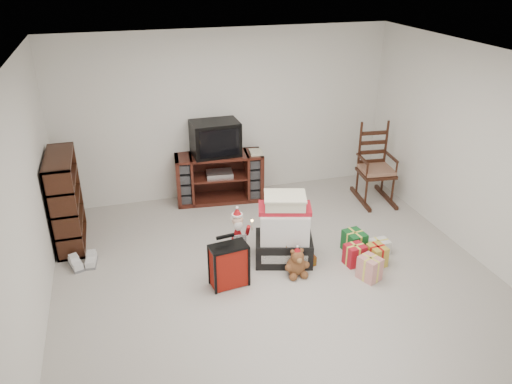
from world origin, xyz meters
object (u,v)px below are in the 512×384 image
at_px(gift_pile, 284,233).
at_px(teddy_bear, 296,264).
at_px(gift_cluster, 365,253).
at_px(tv_stand, 219,177).
at_px(sneaker_pair, 84,262).
at_px(bookshelf, 66,202).
at_px(crt_television, 215,138).
at_px(santa_figurine, 285,237).
at_px(red_suitcase, 229,265).
at_px(mrs_claus_figurine, 238,236).
at_px(rocking_chair, 374,173).

xyz_separation_m(gift_pile, teddy_bear, (0.04, -0.35, -0.22)).
bearing_deg(gift_cluster, gift_pile, 160.52).
height_order(tv_stand, sneaker_pair, tv_stand).
xyz_separation_m(bookshelf, crt_television, (2.09, 0.69, 0.41)).
relative_size(teddy_bear, santa_figurine, 0.57).
relative_size(bookshelf, gift_pile, 1.39).
bearing_deg(teddy_bear, red_suitcase, 178.42).
bearing_deg(sneaker_pair, santa_figurine, -17.70).
distance_m(gift_pile, mrs_claus_figurine, 0.60).
bearing_deg(crt_television, gift_pile, -79.58).
height_order(bookshelf, teddy_bear, bookshelf).
distance_m(tv_stand, crt_television, 0.62).
bearing_deg(gift_pile, teddy_bear, -67.56).
xyz_separation_m(santa_figurine, sneaker_pair, (-2.43, 0.40, -0.18)).
height_order(santa_figurine, gift_cluster, santa_figurine).
xyz_separation_m(bookshelf, teddy_bear, (2.55, -1.54, -0.42)).
bearing_deg(gift_cluster, sneaker_pair, 165.18).
xyz_separation_m(rocking_chair, red_suitcase, (-2.63, -1.57, -0.16)).
height_order(rocking_chair, santa_figurine, rocking_chair).
relative_size(tv_stand, gift_pile, 1.55).
distance_m(gift_pile, santa_figurine, 0.21).
relative_size(red_suitcase, gift_cluster, 0.77).
xyz_separation_m(rocking_chair, sneaker_pair, (-4.23, -0.70, -0.37)).
bearing_deg(sneaker_pair, rocking_chair, 1.05).
height_order(red_suitcase, teddy_bear, red_suitcase).
relative_size(gift_pile, crt_television, 1.23).
distance_m(rocking_chair, gift_cluster, 1.85).
relative_size(bookshelf, sneaker_pair, 3.39).
height_order(mrs_claus_figurine, crt_television, crt_television).
distance_m(teddy_bear, mrs_claus_figurine, 0.84).
height_order(gift_pile, gift_cluster, gift_pile).
bearing_deg(gift_cluster, tv_stand, 121.18).
xyz_separation_m(santa_figurine, mrs_claus_figurine, (-0.57, 0.15, 0.01)).
height_order(bookshelf, sneaker_pair, bookshelf).
xyz_separation_m(tv_stand, bookshelf, (-2.13, -0.66, 0.21)).
bearing_deg(gift_pile, bookshelf, 171.14).
distance_m(bookshelf, teddy_bear, 3.01).
bearing_deg(bookshelf, mrs_claus_figurine, -24.06).
bearing_deg(gift_cluster, rocking_chair, 59.26).
height_order(red_suitcase, crt_television, crt_television).
distance_m(rocking_chair, red_suitcase, 3.07).
xyz_separation_m(santa_figurine, gift_cluster, (0.87, -0.47, -0.11)).
height_order(tv_stand, rocking_chair, rocking_chair).
relative_size(teddy_bear, gift_cluster, 0.44).
distance_m(red_suitcase, mrs_claus_figurine, 0.67).
xyz_separation_m(gift_pile, sneaker_pair, (-2.36, 0.54, -0.33)).
bearing_deg(crt_television, gift_cluster, -60.71).
xyz_separation_m(gift_pile, santa_figurine, (0.07, 0.14, -0.14)).
bearing_deg(teddy_bear, mrs_claus_figurine, 130.20).
height_order(gift_pile, santa_figurine, gift_pile).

